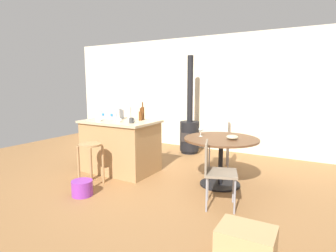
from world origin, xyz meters
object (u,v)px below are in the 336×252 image
wine_glass (201,130)px  bottle_1 (141,116)px  toolbox (111,114)px  bottle_0 (143,113)px  kitchen_island (121,146)px  serving_bowl (232,137)px  cup_1 (118,120)px  plastic_bucket (82,188)px  cup_2 (98,119)px  cup_0 (132,120)px  cardboard_box (246,245)px  wooden_stool (90,154)px  bottle_2 (118,115)px  bottle_3 (129,113)px  folding_chair_far (215,169)px  wood_stove (190,130)px  dining_table (221,149)px  folding_chair_near (223,141)px

wine_glass → bottle_1: bearing=-179.5°
toolbox → bottle_0: (0.59, 0.19, 0.03)m
kitchen_island → serving_bowl: size_ratio=7.27×
cup_1 → plastic_bucket: 1.31m
kitchen_island → cup_1: size_ratio=12.16×
toolbox → cup_1: toolbox is taller
plastic_bucket → serving_bowl: bearing=37.9°
cup_2 → serving_bowl: cup_2 is taller
cup_0 → serving_bowl: bearing=13.4°
cup_2 → cardboard_box: 3.25m
wooden_stool → bottle_2: 0.95m
bottle_3 → cup_1: 0.48m
serving_bowl → folding_chair_far: bearing=-88.5°
cup_0 → wine_glass: 1.15m
cardboard_box → plastic_bucket: size_ratio=1.67×
wooden_stool → wood_stove: bearing=79.0°
kitchen_island → cup_1: bearing=-57.9°
wooden_stool → toolbox: bearing=110.7°
bottle_1 → plastic_bucket: 1.63m
wood_stove → plastic_bucket: (-0.29, -2.98, -0.43)m
toolbox → wine_glass: (1.80, 0.06, -0.16)m
serving_bowl → cardboard_box: serving_bowl is taller
wood_stove → cardboard_box: bearing=-57.3°
bottle_1 → bottle_2: bottle_2 is taller
wooden_stool → bottle_1: 1.13m
cup_0 → wood_stove: bearing=86.3°
kitchen_island → cup_1: (0.11, -0.18, 0.51)m
dining_table → plastic_bucket: dining_table is taller
serving_bowl → bottle_2: bearing=-174.6°
bottle_1 → bottle_3: (-0.32, 0.09, 0.03)m
kitchen_island → wooden_stool: size_ratio=1.99×
bottle_3 → wooden_stool: bearing=-88.5°
bottle_1 → cup_2: bearing=-141.9°
dining_table → bottle_1: bottle_1 is taller
bottle_3 → wine_glass: size_ratio=2.12×
kitchen_island → cup_0: (0.39, -0.17, 0.51)m
wooden_stool → cardboard_box: (2.61, -0.71, -0.33)m
cup_1 → wine_glass: bearing=15.6°
cardboard_box → bottle_2: bearing=151.0°
kitchen_island → cardboard_box: (2.63, -1.47, -0.31)m
dining_table → serving_bowl: size_ratio=6.36×
bottle_3 → plastic_bucket: 1.74m
bottle_3 → folding_chair_far: bearing=-22.7°
folding_chair_near → cardboard_box: folding_chair_near is taller
folding_chair_near → wine_glass: 0.96m
cup_1 → cup_2: 0.39m
wine_glass → folding_chair_near: bearing=85.5°
cup_0 → wooden_stool: bearing=-122.3°
toolbox → cardboard_box: (2.95, -1.61, -0.87)m
dining_table → bottle_3: size_ratio=3.77×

